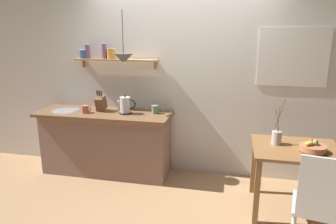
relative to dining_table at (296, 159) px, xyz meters
name	(u,v)px	position (x,y,z in m)	size (l,w,h in m)	color
ground_plane	(172,190)	(-1.40, 0.17, -0.62)	(14.00, 14.00, 0.00)	#A87F56
back_wall	(197,77)	(-1.19, 0.82, 0.73)	(6.80, 0.11, 2.70)	white
kitchen_counter	(106,142)	(-2.40, 0.48, -0.17)	(1.83, 0.63, 0.88)	gray
wall_shelf	(107,56)	(-2.39, 0.66, 1.00)	(1.14, 0.20, 0.34)	tan
dining_table	(296,159)	(0.00, 0.00, 0.00)	(0.91, 0.76, 0.74)	brown
dining_chair_near	(317,203)	(0.05, -0.75, -0.08)	(0.46, 0.50, 1.00)	silver
fruit_bowl	(313,147)	(0.14, -0.07, 0.17)	(0.27, 0.27, 0.13)	#BC704C
twig_vase	(277,137)	(-0.20, 0.07, 0.21)	(0.11, 0.10, 0.51)	#B7B2A8
electric_kettle	(126,105)	(-2.08, 0.46, 0.37)	(0.25, 0.16, 0.25)	black
knife_block	(101,103)	(-2.46, 0.52, 0.38)	(0.11, 0.19, 0.29)	brown
coffee_mug_by_sink	(85,109)	(-2.63, 0.38, 0.31)	(0.14, 0.09, 0.10)	#C6664C
coffee_mug_spare	(155,109)	(-1.70, 0.55, 0.32)	(0.14, 0.09, 0.11)	slate
pendant_lamp	(124,58)	(-2.07, 0.41, 1.00)	(0.25, 0.25, 0.65)	black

